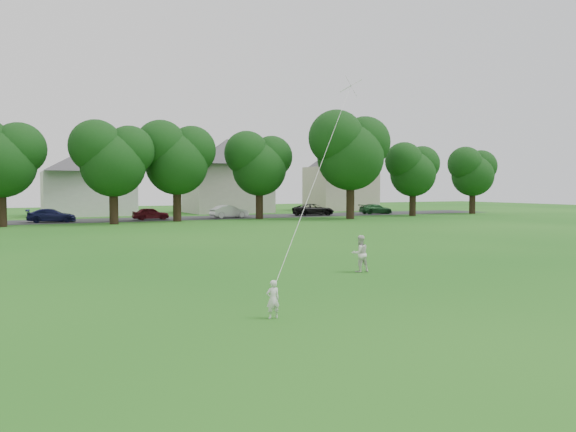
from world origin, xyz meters
name	(u,v)px	position (x,y,z in m)	size (l,w,h in m)	color
ground	(340,309)	(0.00, 0.00, 0.00)	(160.00, 160.00, 0.00)	#175613
street	(102,220)	(0.00, 42.00, 0.01)	(90.00, 7.00, 0.01)	#2D2D30
toddler	(273,299)	(-1.97, -0.19, 0.46)	(0.34, 0.22, 0.92)	silver
older_boy	(360,254)	(3.92, 4.99, 0.68)	(0.66, 0.51, 1.35)	silver
kite	(323,160)	(1.70, 3.88, 4.01)	(4.17, 4.61, 12.84)	silver
tree_row	(122,150)	(0.77, 35.72, 6.12)	(83.23, 9.79, 10.71)	black
parked_cars	(129,214)	(2.24, 41.00, 0.61)	(63.06, 2.44, 1.26)	black
house_row	(84,168)	(-0.37, 52.00, 5.15)	(77.04, 14.20, 10.47)	beige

